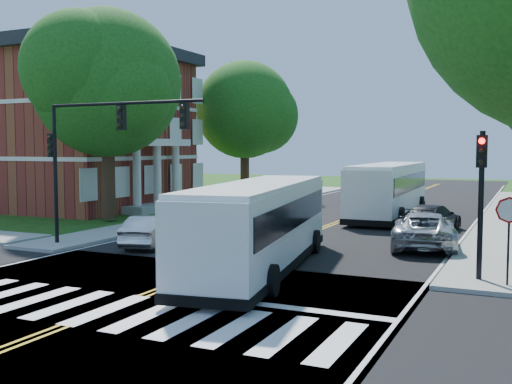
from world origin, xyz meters
The scene contains 21 objects.
ground centered at (0.00, 0.00, 0.00)m, with size 140.00×140.00×0.00m, color #184110.
road centered at (0.00, 18.00, 0.01)m, with size 14.00×96.00×0.01m, color black.
cross_road centered at (0.00, 0.00, 0.01)m, with size 60.00×12.00×0.01m, color black.
center_line centered at (0.00, 22.00, 0.01)m, with size 0.36×70.00×0.01m, color gold.
edge_line_w centered at (-6.80, 22.00, 0.01)m, with size 0.12×70.00×0.01m, color silver.
edge_line_e centered at (6.80, 22.00, 0.01)m, with size 0.12×70.00×0.01m, color silver.
crosswalk centered at (0.00, -0.50, 0.02)m, with size 12.60×3.00×0.01m, color silver.
stop_bar centered at (3.50, 1.60, 0.02)m, with size 6.60×0.40×0.01m, color silver.
sidewalk_nw centered at (-8.30, 25.00, 0.07)m, with size 2.60×40.00×0.15m, color gray.
sidewalk_ne centered at (8.30, 25.00, 0.07)m, with size 2.60×40.00×0.15m, color gray.
tree_west_near centered at (-11.50, 14.00, 7.53)m, with size 8.00×8.00×11.40m.
tree_west_far centered at (-11.00, 30.00, 7.00)m, with size 7.60×7.60×10.67m.
brick_building centered at (-21.95, 20.00, 5.42)m, with size 20.00×13.00×10.80m.
signal_nw centered at (-5.86, 6.43, 4.38)m, with size 7.15×0.46×5.66m.
signal_ne centered at (8.20, 6.44, 2.96)m, with size 0.30×0.46×4.40m.
stop_sign centered at (9.00, 5.98, 2.03)m, with size 0.76×0.08×2.53m.
bus_lead centered at (1.46, 5.57, 1.54)m, with size 4.26×11.44×2.89m.
bus_follow centered at (1.97, 22.59, 1.65)m, with size 3.17×12.07×3.10m.
hatchback centered at (-4.58, 8.03, 0.66)m, with size 1.36×3.90×1.29m, color silver.
suv centered at (5.65, 12.33, 0.74)m, with size 2.42×5.24×1.46m, color #B0B2B7.
dark_sedan centered at (5.21, 17.31, 0.68)m, with size 1.86×4.58×1.33m, color black.
Camera 1 is at (9.57, -12.26, 4.05)m, focal length 42.00 mm.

